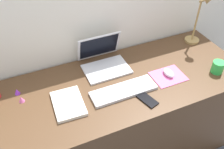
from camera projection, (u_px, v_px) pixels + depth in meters
The scene contains 12 objects.
back_wall at pixel (90, 63), 1.90m from camera, with size 3.06×0.05×1.32m, color silver.
desk at pixel (110, 123), 1.84m from camera, with size 1.86×0.66×0.74m, color #4C331E.
laptop at pixel (103, 59), 1.72m from camera, with size 0.30×0.27×0.21m.
keyboard at pixel (124, 91), 1.55m from camera, with size 0.41×0.13×0.02m, color silver.
mousepad at pixel (168, 76), 1.66m from camera, with size 0.21×0.17×0.00m, color pink.
mouse at pixel (169, 73), 1.66m from camera, with size 0.06×0.10×0.03m, color silver.
cell_phone at pixel (147, 100), 1.50m from camera, with size 0.06×0.13×0.01m, color black.
desk_lamp at pixel (199, 22), 1.84m from camera, with size 0.11×0.14×0.38m.
notebook_pad at pixel (68, 104), 1.47m from camera, with size 0.17×0.24×0.02m, color silver.
coffee_mug at pixel (218, 67), 1.67m from camera, with size 0.08×0.08×0.08m, color green.
toy_figurine_purple at pixel (17, 92), 1.53m from camera, with size 0.03×0.03×0.04m, color purple.
toy_figurine_pink at pixel (21, 99), 1.48m from camera, with size 0.03×0.03×0.04m, color pink.
Camera 1 is at (-0.45, -1.06, 1.84)m, focal length 40.67 mm.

